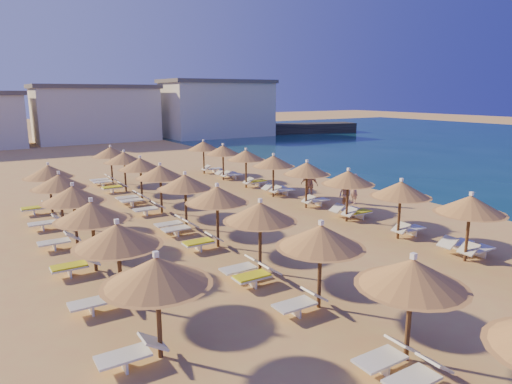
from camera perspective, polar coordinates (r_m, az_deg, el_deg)
ground at (r=20.69m, az=6.63°, el=-5.43°), size 220.00×220.00×0.00m
jetty at (r=71.17m, az=1.05°, el=7.85°), size 30.07×11.20×1.50m
hotel_blocks at (r=63.40m, az=-17.97°, el=9.39°), size 48.36×11.39×8.10m
parasol_row_east at (r=23.92m, az=8.78°, el=2.29°), size 2.64×31.84×2.70m
parasol_row_west at (r=20.03m, az=-7.01°, el=0.40°), size 2.64×31.84×2.70m
parasol_row_inland at (r=18.54m, az=-20.95°, el=-1.30°), size 2.64×18.86×2.70m
loungers at (r=21.28m, az=-1.98°, el=-3.89°), size 15.16×29.84×0.66m
beachgoer_a at (r=26.78m, az=12.16°, el=0.39°), size 0.57×0.72×1.75m
beachgoer_b at (r=25.45m, az=11.06°, el=-0.40°), size 0.60×0.76×1.56m
beachgoer_c at (r=27.44m, az=6.68°, el=0.92°), size 0.96×1.11×1.80m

